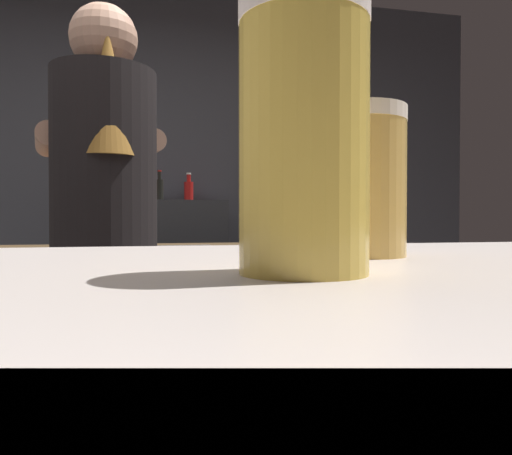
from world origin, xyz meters
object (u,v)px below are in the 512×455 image
object	(u,v)px
bottle_vinegar	(160,189)
bartender	(105,230)
knife_block	(316,222)
pint_glass_far	(304,135)
pint_glass_near	(360,182)
bottle_hot_sauce	(138,187)
bottle_olive_oil	(189,190)
chefs_knife	(183,246)
mixing_bowl	(102,242)

from	to	relation	value
bottle_vinegar	bartender	bearing A→B (deg)	-97.32
knife_block	pint_glass_far	world-z (taller)	knife_block
pint_glass_near	bottle_hot_sauce	bearing A→B (deg)	95.31
bartender	bottle_olive_oil	bearing A→B (deg)	-25.50
chefs_knife	pint_glass_near	size ratio (longest dim) A/B	1.97
pint_glass_near	bottle_olive_oil	world-z (taller)	bottle_olive_oil
bottle_hot_sauce	chefs_knife	bearing A→B (deg)	-79.15
bartender	pint_glass_near	size ratio (longest dim) A/B	14.43
mixing_bowl	bottle_hot_sauce	world-z (taller)	bottle_hot_sauce
bottle_olive_oil	mixing_bowl	bearing A→B (deg)	-109.28
bartender	bottle_olive_oil	distance (m)	1.75
chefs_knife	bottle_olive_oil	size ratio (longest dim) A/B	1.23
bottle_olive_oil	pint_glass_far	bearing A→B (deg)	-92.94
chefs_knife	bottle_vinegar	world-z (taller)	bottle_vinegar
pint_glass_near	bartender	bearing A→B (deg)	104.13
knife_block	bottle_hot_sauce	bearing A→B (deg)	129.50
bartender	knife_block	size ratio (longest dim) A/B	6.14
mixing_bowl	pint_glass_far	xyz separation A→B (m)	(0.29, -1.81, 0.14)
chefs_knife	bottle_hot_sauce	xyz separation A→B (m)	(-0.22, 1.13, 0.32)
knife_block	pint_glass_far	xyz separation A→B (m)	(-0.67, -1.91, 0.06)
knife_block	bottle_olive_oil	xyz separation A→B (m)	(-0.52, 1.18, 0.21)
bottle_hot_sauce	bottle_olive_oil	size ratio (longest dim) A/B	1.08
bartender	bottle_olive_oil	xyz separation A→B (m)	(0.40, 1.69, 0.23)
bottle_hot_sauce	bottle_olive_oil	distance (m)	0.37
mixing_bowl	pint_glass_far	bearing A→B (deg)	-80.92
chefs_knife	pint_glass_near	distance (m)	1.70
chefs_knife	bottle_olive_oil	world-z (taller)	bottle_olive_oil
chefs_knife	bottle_hot_sauce	bearing A→B (deg)	93.57
knife_block	bottle_olive_oil	world-z (taller)	bottle_olive_oil
knife_block	bottle_vinegar	distance (m)	1.28
knife_block	mixing_bowl	bearing A→B (deg)	-174.09
bartender	chefs_knife	world-z (taller)	bartender
pint_glass_near	bottle_olive_oil	xyz separation A→B (m)	(0.07, 2.98, 0.17)
mixing_bowl	bottle_vinegar	distance (m)	1.20
bartender	mixing_bowl	world-z (taller)	bartender
bartender	mixing_bowl	xyz separation A→B (m)	(-0.05, 0.41, -0.06)
chefs_knife	bottle_olive_oil	distance (m)	1.33
knife_block	bottle_vinegar	world-z (taller)	bottle_vinegar
bartender	pint_glass_near	bearing A→B (deg)	-178.11
knife_block	bottle_hot_sauce	world-z (taller)	bottle_hot_sauce
bartender	bottle_hot_sauce	distance (m)	1.56
mixing_bowl	bottle_vinegar	bearing A→B (deg)	77.67
mixing_bowl	pint_glass_far	size ratio (longest dim) A/B	1.25
knife_block	bottle_olive_oil	bearing A→B (deg)	113.58
bottle_olive_oil	pint_glass_near	bearing A→B (deg)	-91.41
bottle_vinegar	bottle_olive_oil	xyz separation A→B (m)	(0.20, 0.14, -0.00)
knife_block	pint_glass_far	bearing A→B (deg)	-109.46
bottle_hot_sauce	bottle_olive_oil	xyz separation A→B (m)	(0.34, 0.15, -0.01)
mixing_bowl	chefs_knife	world-z (taller)	mixing_bowl
chefs_knife	pint_glass_near	world-z (taller)	pint_glass_near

